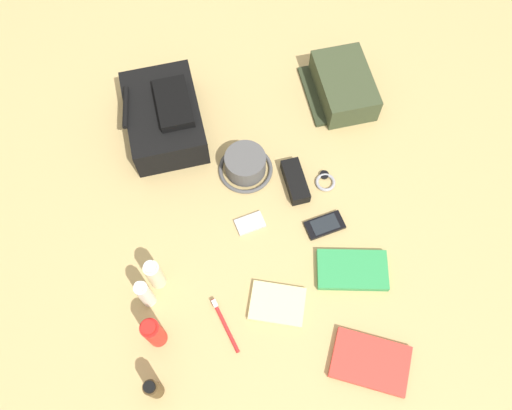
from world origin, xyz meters
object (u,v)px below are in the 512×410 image
at_px(toothbrush, 224,322).
at_px(notepad, 277,304).
at_px(sunscreen_spray, 154,333).
at_px(cologne_bottle, 153,389).
at_px(lotion_bottle, 155,274).
at_px(sunglasses_case, 295,181).
at_px(wristwatch, 325,181).
at_px(backpack, 165,117).
at_px(bucket_hat, 245,165).
at_px(toothpaste_tube, 145,294).
at_px(travel_guidebook, 352,270).
at_px(cell_phone, 325,225).
at_px(media_player, 250,223).
at_px(paperback_novel, 370,362).
at_px(toiletry_pouch, 343,86).

relative_size(toothbrush, notepad, 1.02).
bearing_deg(sunscreen_spray, cologne_bottle, 178.44).
xyz_separation_m(sunscreen_spray, toothbrush, (0.03, -0.18, -0.07)).
height_order(lotion_bottle, sunglasses_case, lotion_bottle).
bearing_deg(wristwatch, backpack, 63.97).
relative_size(bucket_hat, sunglasses_case, 1.21).
bearing_deg(cologne_bottle, toothbrush, -48.01).
height_order(bucket_hat, toothpaste_tube, toothpaste_tube).
height_order(travel_guidebook, cell_phone, travel_guidebook).
xyz_separation_m(lotion_bottle, sunglasses_case, (0.28, -0.42, -0.05)).
height_order(media_player, toothbrush, toothbrush).
relative_size(sunscreen_spray, paperback_novel, 0.65).
xyz_separation_m(bucket_hat, lotion_bottle, (-0.34, 0.27, 0.03)).
relative_size(toiletry_pouch, media_player, 2.85).
bearing_deg(toothbrush, paperback_novel, -109.60).
xyz_separation_m(wristwatch, sunglasses_case, (-0.00, 0.09, 0.01)).
bearing_deg(cell_phone, paperback_novel, -170.21).
distance_m(toothpaste_tube, paperback_novel, 0.63).
distance_m(cologne_bottle, travel_guidebook, 0.62).
relative_size(travel_guidebook, wristwatch, 2.95).
relative_size(toothpaste_tube, cell_phone, 1.19).
bearing_deg(backpack, notepad, -153.66).
bearing_deg(backpack, sunscreen_spray, 177.40).
bearing_deg(notepad, lotion_bottle, 87.80).
xyz_separation_m(cologne_bottle, notepad, (0.20, -0.33, -0.05)).
bearing_deg(notepad, media_player, 26.47).
bearing_deg(toothpaste_tube, bucket_hat, -37.12).
xyz_separation_m(media_player, notepad, (-0.25, -0.06, 0.00)).
distance_m(toiletry_pouch, media_player, 0.56).
distance_m(bucket_hat, travel_guidebook, 0.45).
height_order(toothpaste_tube, sunglasses_case, toothpaste_tube).
height_order(travel_guidebook, notepad, travel_guidebook).
height_order(cologne_bottle, notepad, cologne_bottle).
height_order(lotion_bottle, notepad, lotion_bottle).
xyz_separation_m(media_player, wristwatch, (0.12, -0.24, 0.00)).
height_order(lotion_bottle, wristwatch, lotion_bottle).
bearing_deg(wristwatch, toothpaste_tube, 121.53).
xyz_separation_m(cologne_bottle, lotion_bottle, (0.29, -0.00, 0.01)).
distance_m(paperback_novel, wristwatch, 0.55).
xyz_separation_m(toothbrush, sunglasses_case, (0.41, -0.24, 0.01)).
bearing_deg(paperback_novel, travel_guidebook, 2.06).
bearing_deg(toiletry_pouch, sunscreen_spray, 141.18).
distance_m(toothpaste_tube, lotion_bottle, 0.06).
relative_size(lotion_bottle, toothbrush, 0.94).
xyz_separation_m(toothpaste_tube, paperback_novel, (-0.21, -0.59, -0.06)).
distance_m(lotion_bottle, cell_phone, 0.51).
bearing_deg(cell_phone, bucket_hat, 46.97).
relative_size(media_player, sunglasses_case, 0.68).
relative_size(notepad, sunglasses_case, 1.07).
xyz_separation_m(toiletry_pouch, sunglasses_case, (-0.32, 0.19, -0.03)).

